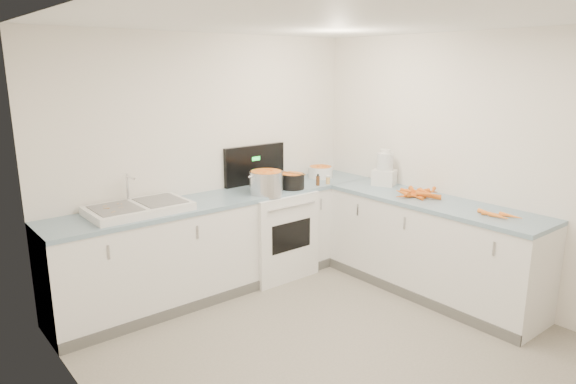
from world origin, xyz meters
TOP-DOWN VIEW (x-y plane):
  - floor at (0.00, 0.00)m, footprint 3.50×4.00m
  - ceiling at (0.00, 0.00)m, footprint 3.50×4.00m
  - wall_back at (0.00, 2.00)m, footprint 3.50×0.00m
  - wall_left at (-1.75, 0.00)m, footprint 0.00×4.00m
  - wall_right at (1.75, 0.00)m, footprint 0.00×4.00m
  - counter_back at (0.00, 1.70)m, footprint 3.50×0.62m
  - counter_right at (1.45, 0.30)m, footprint 0.62×2.20m
  - stove at (0.55, 1.69)m, footprint 0.76×0.65m
  - sink at (-0.90, 1.70)m, footprint 0.86×0.52m
  - steel_pot at (0.38, 1.54)m, footprint 0.43×0.43m
  - black_pot at (0.71, 1.53)m, footprint 0.27×0.27m
  - wooden_spoon at (0.71, 1.53)m, footprint 0.10×0.32m
  - mixing_bowl at (1.31, 1.75)m, footprint 0.37×0.37m
  - extract_bottle at (1.02, 1.47)m, footprint 0.04×0.04m
  - spice_jar at (1.15, 1.46)m, footprint 0.04×0.04m
  - food_processor at (1.58, 1.04)m, footprint 0.26×0.29m
  - carrot_pile at (1.46, 0.49)m, footprint 0.47×0.47m
  - peeled_carrots at (1.40, -0.37)m, footprint 0.14×0.37m
  - peelings at (-1.10, 1.70)m, footprint 0.19×0.26m

SIDE VIEW (x-z plane):
  - floor at x=0.00m, z-range 0.00..0.00m
  - counter_back at x=0.00m, z-range 0.00..0.94m
  - counter_right at x=1.45m, z-range 0.00..0.94m
  - stove at x=0.55m, z-range -0.21..1.15m
  - peeled_carrots at x=1.40m, z-range 0.94..0.98m
  - carrot_pile at x=1.46m, z-range 0.93..1.01m
  - sink at x=-0.90m, z-range 0.82..1.13m
  - spice_jar at x=1.15m, z-range 0.94..1.02m
  - extract_bottle at x=1.02m, z-range 0.94..1.04m
  - mixing_bowl at x=1.31m, z-range 0.94..1.07m
  - black_pot at x=0.71m, z-range 0.92..1.10m
  - peelings at x=-1.10m, z-range 1.01..1.02m
  - steel_pot at x=0.38m, z-range 0.92..1.17m
  - food_processor at x=1.58m, z-range 0.91..1.30m
  - wooden_spoon at x=0.71m, z-range 1.10..1.11m
  - wall_back at x=0.00m, z-range 0.00..2.50m
  - wall_left at x=-1.75m, z-range 0.00..2.50m
  - wall_right at x=1.75m, z-range 0.00..2.50m
  - ceiling at x=0.00m, z-range 2.50..2.50m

